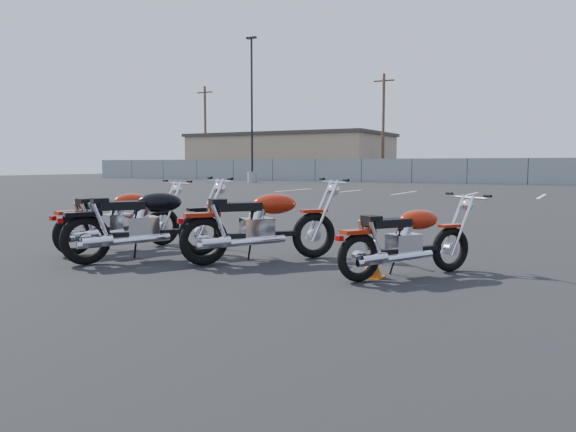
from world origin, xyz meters
The scene contains 12 objects.
ground centered at (0.00, 0.00, 0.00)m, with size 120.00×120.00×0.00m, color black.
motorcycle_front_red centered at (-2.67, 0.30, 0.50)m, with size 1.13×2.23×1.10m.
motorcycle_second_black centered at (-1.67, -0.22, 0.54)m, with size 1.69×2.26×1.18m.
motorcycle_third_red centered at (-0.15, 0.44, 0.53)m, with size 1.87×2.11×1.17m.
motorcycle_rear_red centered at (1.95, 0.40, 0.45)m, with size 1.49×1.87×1.00m.
training_cone_near centered at (1.60, 0.16, 0.16)m, with size 0.27×0.27×0.32m.
light_pole_west centered at (-18.45, 29.30, 2.79)m, with size 0.80×0.70×10.63m.
chainlink_fence centered at (0.00, 35.00, 0.90)m, with size 80.06×0.06×1.80m.
tan_building_west centered at (-22.00, 42.00, 2.16)m, with size 18.40×10.40×4.30m.
utility_pole_a centered at (-30.00, 39.00, 4.69)m, with size 1.80×0.24×9.00m.
utility_pole_b centered at (-12.00, 40.00, 4.69)m, with size 1.80×0.24×9.00m.
parking_line_stripes centered at (-2.50, 20.00, 0.00)m, with size 15.12×4.00×0.01m.
Camera 1 is at (3.91, -6.22, 1.37)m, focal length 35.00 mm.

